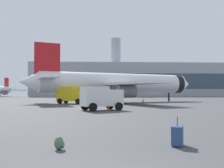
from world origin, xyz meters
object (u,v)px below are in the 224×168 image
object	(u,v)px
rolling_suitcase	(177,136)
traveller_backpack	(59,143)
airplane_at_gate	(117,83)
cargo_van	(101,97)
service_truck	(71,94)
safety_cone_mid	(143,100)
safety_cone_near	(109,107)

from	to	relation	value
rolling_suitcase	traveller_backpack	distance (m)	4.37
traveller_backpack	airplane_at_gate	bearing A→B (deg)	83.34
airplane_at_gate	rolling_suitcase	world-z (taller)	airplane_at_gate
airplane_at_gate	rolling_suitcase	xyz separation A→B (m)	(-0.51, -41.19, -3.27)
cargo_van	rolling_suitcase	bearing A→B (deg)	-82.03
airplane_at_gate	service_truck	world-z (taller)	airplane_at_gate
airplane_at_gate	safety_cone_mid	xyz separation A→B (m)	(5.22, 0.64, -3.31)
airplane_at_gate	safety_cone_near	bearing A→B (deg)	-96.12
safety_cone_near	traveller_backpack	size ratio (longest dim) A/B	1.58
service_truck	traveller_backpack	world-z (taller)	service_truck
airplane_at_gate	safety_cone_near	xyz separation A→B (m)	(-2.38, -22.18, -3.28)
airplane_at_gate	cargo_van	bearing A→B (deg)	-98.21
cargo_van	safety_cone_mid	distance (m)	24.26
airplane_at_gate	service_truck	xyz separation A→B (m)	(-8.13, -5.30, -2.05)
cargo_van	rolling_suitcase	size ratio (longest dim) A/B	4.39
airplane_at_gate	cargo_van	size ratio (longest dim) A/B	7.12
cargo_van	rolling_suitcase	distance (m)	19.32
airplane_at_gate	service_truck	size ratio (longest dim) A/B	6.53
service_truck	safety_cone_mid	xyz separation A→B (m)	(13.35, 5.94, -1.26)
cargo_van	traveller_backpack	world-z (taller)	cargo_van
airplane_at_gate	safety_cone_near	size ratio (longest dim) A/B	45.43
traveller_backpack	service_truck	bearing A→B (deg)	95.14
safety_cone_near	rolling_suitcase	size ratio (longest dim) A/B	0.69
cargo_van	safety_cone_near	bearing A→B (deg)	-6.54
airplane_at_gate	safety_cone_mid	world-z (taller)	airplane_at_gate
rolling_suitcase	traveller_backpack	world-z (taller)	rolling_suitcase
airplane_at_gate	safety_cone_mid	distance (m)	6.21
service_truck	rolling_suitcase	xyz separation A→B (m)	(7.62, -35.89, -1.22)
cargo_van	safety_cone_mid	bearing A→B (deg)	69.70
service_truck	rolling_suitcase	distance (m)	36.71
rolling_suitcase	safety_cone_near	bearing A→B (deg)	95.61
airplane_at_gate	cargo_van	distance (m)	22.43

